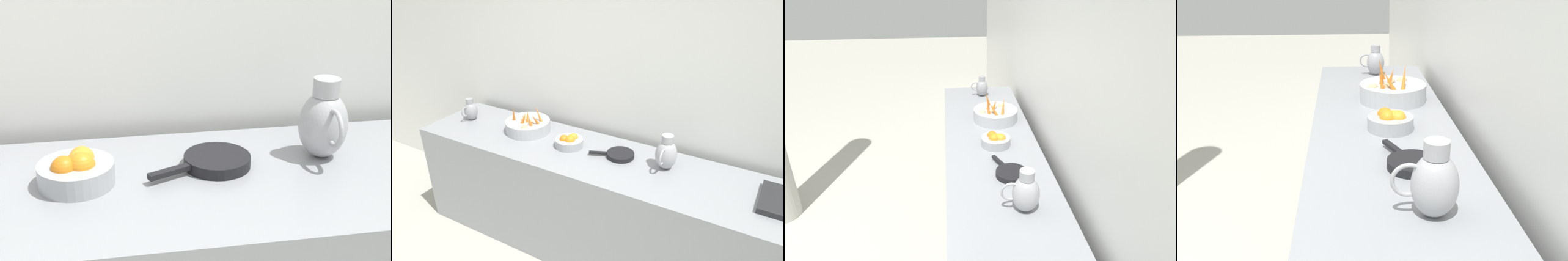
{
  "view_description": "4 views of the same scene",
  "coord_description": "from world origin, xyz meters",
  "views": [
    {
      "loc": [
        -0.13,
        -0.18,
        1.61
      ],
      "look_at": [
        -1.46,
        0.05,
        1.06
      ],
      "focal_mm": 49.91,
      "sensor_mm": 36.0,
      "label": 1
    },
    {
      "loc": [
        0.62,
        1.1,
        2.28
      ],
      "look_at": [
        -1.49,
        -0.1,
        1.08
      ],
      "focal_mm": 34.61,
      "sensor_mm": 36.0,
      "label": 2
    },
    {
      "loc": [
        -1.19,
        2.01,
        2.16
      ],
      "look_at": [
        -1.4,
        -0.18,
        1.06
      ],
      "focal_mm": 33.06,
      "sensor_mm": 36.0,
      "label": 3
    },
    {
      "loc": [
        -1.32,
        1.68,
        1.66
      ],
      "look_at": [
        -1.42,
        0.08,
        1.03
      ],
      "focal_mm": 41.73,
      "sensor_mm": 36.0,
      "label": 4
    }
  ],
  "objects": [
    {
      "name": "skillet_on_counter",
      "position": [
        -1.57,
        0.13,
        0.91
      ],
      "size": [
        0.2,
        0.32,
        0.03
      ],
      "color": "black",
      "rests_on": "prep_counter"
    },
    {
      "name": "metal_pitcher_tall",
      "position": [
        -1.58,
        0.47,
        1.0
      ],
      "size": [
        0.21,
        0.15,
        0.25
      ],
      "color": "#A3A3A8",
      "rests_on": "prep_counter"
    },
    {
      "name": "orange_bowl",
      "position": [
        -1.52,
        -0.28,
        0.93
      ],
      "size": [
        0.21,
        0.21,
        0.1
      ],
      "color": "#9EA0A5",
      "rests_on": "prep_counter"
    }
  ]
}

